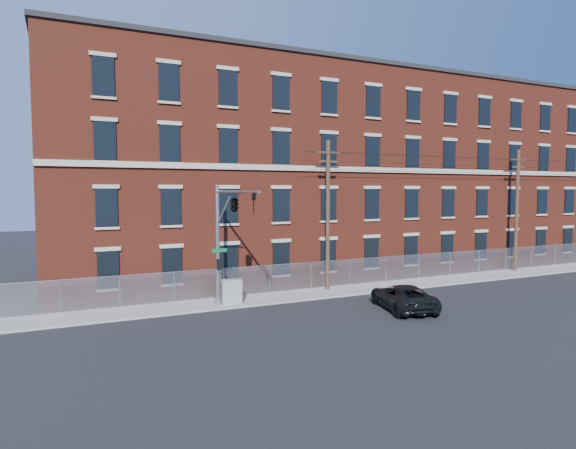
{
  "coord_description": "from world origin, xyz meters",
  "views": [
    {
      "loc": [
        -14.35,
        -22.75,
        6.79
      ],
      "look_at": [
        -1.71,
        4.0,
        4.72
      ],
      "focal_mm": 30.42,
      "sensor_mm": 36.0,
      "label": 1
    }
  ],
  "objects_px": {
    "traffic_signal_mast": "(230,217)",
    "utility_cabinet": "(232,292)",
    "pickup_truck": "(403,297)",
    "utility_pole_near": "(328,212)"
  },
  "relations": [
    {
      "from": "traffic_signal_mast",
      "to": "utility_cabinet",
      "type": "bearing_deg",
      "value": 69.93
    },
    {
      "from": "traffic_signal_mast",
      "to": "pickup_truck",
      "type": "bearing_deg",
      "value": -17.43
    },
    {
      "from": "pickup_truck",
      "to": "traffic_signal_mast",
      "type": "bearing_deg",
      "value": -2.72
    },
    {
      "from": "traffic_signal_mast",
      "to": "utility_pole_near",
      "type": "xyz_separation_m",
      "value": [
        8.0,
        3.42,
        -0.05
      ]
    },
    {
      "from": "utility_pole_near",
      "to": "pickup_truck",
      "type": "bearing_deg",
      "value": -78.43
    },
    {
      "from": "utility_pole_near",
      "to": "utility_cabinet",
      "type": "height_order",
      "value": "utility_pole_near"
    },
    {
      "from": "traffic_signal_mast",
      "to": "pickup_truck",
      "type": "xyz_separation_m",
      "value": [
        9.3,
        -2.92,
        -4.67
      ]
    },
    {
      "from": "pickup_truck",
      "to": "utility_cabinet",
      "type": "height_order",
      "value": "utility_cabinet"
    },
    {
      "from": "utility_pole_near",
      "to": "utility_cabinet",
      "type": "distance_m",
      "value": 8.6
    },
    {
      "from": "traffic_signal_mast",
      "to": "utility_cabinet",
      "type": "height_order",
      "value": "traffic_signal_mast"
    }
  ]
}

